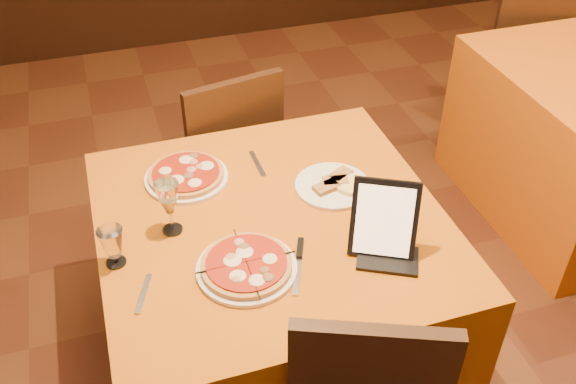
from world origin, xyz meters
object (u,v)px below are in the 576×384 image
object	(u,v)px
chair_side_far	(511,53)
pizza_near	(247,267)
main_table	(273,297)
chair_main_far	(220,154)
tablet	(384,219)
pizza_far	(186,176)
wine_glass	(169,207)
water_glass	(113,247)

from	to	relation	value
chair_side_far	pizza_near	xyz separation A→B (m)	(-1.94, -1.50, 0.31)
pizza_near	main_table	bearing A→B (deg)	56.35
chair_main_far	tablet	world-z (taller)	tablet
main_table	pizza_far	bearing A→B (deg)	127.85
main_table	pizza_near	distance (m)	0.46
chair_main_far	pizza_near	bearing A→B (deg)	71.18
main_table	pizza_far	size ratio (longest dim) A/B	3.80
chair_main_far	wine_glass	distance (m)	0.93
tablet	water_glass	bearing A→B (deg)	-165.63
pizza_near	tablet	distance (m)	0.43
pizza_far	wine_glass	xyz separation A→B (m)	(-0.09, -0.25, 0.08)
chair_main_far	main_table	bearing A→B (deg)	78.74
main_table	chair_main_far	distance (m)	0.82
pizza_near	wine_glass	bearing A→B (deg)	126.36
tablet	wine_glass	bearing A→B (deg)	-177.49
water_glass	tablet	xyz separation A→B (m)	(0.77, -0.18, 0.06)
wine_glass	water_glass	world-z (taller)	wine_glass
pizza_far	wine_glass	bearing A→B (deg)	-110.04
wine_glass	tablet	world-z (taller)	tablet
main_table	chair_side_far	world-z (taller)	chair_side_far
wine_glass	water_glass	xyz separation A→B (m)	(-0.18, -0.09, -0.03)
pizza_near	chair_main_far	bearing A→B (deg)	82.45
pizza_far	wine_glass	distance (m)	0.28
main_table	chair_main_far	xyz separation A→B (m)	(0.00, 0.82, 0.08)
pizza_near	wine_glass	xyz separation A→B (m)	(-0.18, 0.24, 0.08)
chair_side_far	wine_glass	distance (m)	2.50
wine_glass	water_glass	size ratio (longest dim) A/B	1.46
pizza_far	water_glass	bearing A→B (deg)	-128.71
pizza_near	tablet	bearing A→B (deg)	-5.00
pizza_near	wine_glass	world-z (taller)	wine_glass
pizza_far	wine_glass	size ratio (longest dim) A/B	1.52
pizza_near	pizza_far	xyz separation A→B (m)	(-0.09, 0.49, 0.00)
pizza_far	pizza_near	bearing A→B (deg)	-80.00
water_glass	wine_glass	bearing A→B (deg)	27.02
pizza_near	pizza_far	size ratio (longest dim) A/B	1.03
tablet	main_table	bearing A→B (deg)	166.64
wine_glass	tablet	distance (m)	0.65
chair_side_far	water_glass	xyz separation A→B (m)	(-2.30, -1.36, 0.36)
chair_main_far	water_glass	size ratio (longest dim) A/B	7.00
chair_main_far	water_glass	bearing A→B (deg)	49.20
chair_side_far	tablet	distance (m)	2.21
water_glass	tablet	distance (m)	0.80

